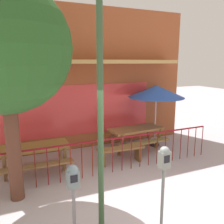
{
  "coord_description": "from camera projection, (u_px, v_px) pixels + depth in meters",
  "views": [
    {
      "loc": [
        -2.15,
        -3.31,
        2.93
      ],
      "look_at": [
        0.44,
        2.6,
        1.58
      ],
      "focal_mm": 38.4,
      "sensor_mm": 36.0,
      "label": 1
    }
  ],
  "objects": [
    {
      "name": "ground",
      "position": [
        147.0,
        224.0,
        4.41
      ],
      "size": [
        40.0,
        40.0,
        0.0
      ],
      "primitive_type": "plane",
      "color": "#B1A3AA"
    },
    {
      "name": "parking_meter_near",
      "position": [
        73.0,
        186.0,
        3.58
      ],
      "size": [
        0.18,
        0.17,
        1.45
      ],
      "color": "slate",
      "rests_on": "ground"
    },
    {
      "name": "picnic_table_right",
      "position": [
        136.0,
        133.0,
        8.01
      ],
      "size": [
        1.89,
        1.49,
        0.79
      ],
      "color": "#916137",
      "rests_on": "ground"
    },
    {
      "name": "street_lamp",
      "position": [
        100.0,
        76.0,
        3.7
      ],
      "size": [
        0.28,
        0.28,
        4.19
      ],
      "color": "#304D2D",
      "rests_on": "ground"
    },
    {
      "name": "street_tree",
      "position": [
        5.0,
        49.0,
        4.61
      ],
      "size": [
        2.6,
        2.6,
        4.51
      ],
      "color": "brown",
      "rests_on": "ground"
    },
    {
      "name": "parking_meter_far",
      "position": [
        164.0,
        167.0,
        4.0
      ],
      "size": [
        0.18,
        0.17,
        1.57
      ],
      "color": "slate",
      "rests_on": "ground"
    },
    {
      "name": "pub_storefront",
      "position": [
        76.0,
        79.0,
        8.08
      ],
      "size": [
        8.11,
        1.25,
        4.74
      ],
      "color": "#592818",
      "rests_on": "ground"
    },
    {
      "name": "picnic_table_left",
      "position": [
        34.0,
        152.0,
        6.32
      ],
      "size": [
        1.82,
        1.38,
        0.79
      ],
      "color": "olive",
      "rests_on": "ground"
    },
    {
      "name": "patio_fence_front",
      "position": [
        103.0,
        151.0,
        6.25
      ],
      "size": [
        6.83,
        0.04,
        0.97
      ],
      "color": "maroon",
      "rests_on": "ground"
    },
    {
      "name": "patio_umbrella",
      "position": [
        156.0,
        92.0,
        8.21
      ],
      "size": [
        1.93,
        1.93,
        2.16
      ],
      "color": "black",
      "rests_on": "ground"
    },
    {
      "name": "patio_bench",
      "position": [
        121.0,
        152.0,
        7.04
      ],
      "size": [
        1.42,
        0.42,
        0.48
      ],
      "color": "olive",
      "rests_on": "ground"
    }
  ]
}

